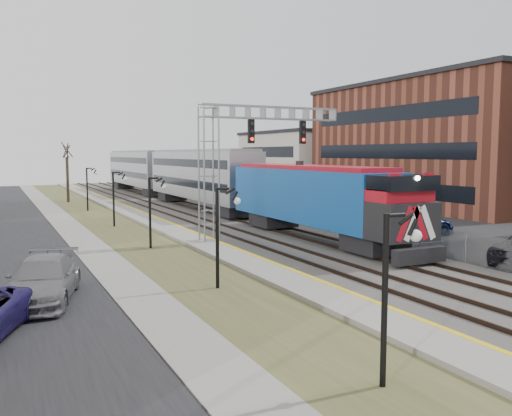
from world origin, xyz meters
TOP-DOWN VIEW (x-y plane):
  - street_west at (-11.50, 35.00)m, footprint 7.00×120.00m
  - sidewalk at (-7.00, 35.00)m, footprint 2.00×120.00m
  - grass_median at (-4.00, 35.00)m, footprint 4.00×120.00m
  - platform at (-1.00, 35.00)m, footprint 2.00×120.00m
  - ballast_bed at (4.00, 35.00)m, footprint 8.00×120.00m
  - parking_lot at (16.00, 35.00)m, footprint 16.00×120.00m
  - platform_edge at (-0.12, 35.00)m, footprint 0.24×120.00m
  - track_near at (2.00, 35.00)m, footprint 1.58×120.00m
  - track_far at (5.50, 35.00)m, footprint 1.58×120.00m
  - train at (5.50, 50.06)m, footprint 3.00×63.05m
  - signal_gantry at (1.22, 27.99)m, footprint 9.00×1.07m
  - lampposts at (-4.00, 18.29)m, footprint 0.14×62.14m
  - fence at (8.20, 35.00)m, footprint 0.04×120.00m
  - car_lot_d at (12.80, 25.82)m, footprint 5.99×3.70m
  - car_lot_e at (12.28, 34.00)m, footprint 4.78×1.92m
  - car_lot_f at (12.96, 43.64)m, footprint 4.75×2.08m
  - car_street_b at (-10.32, 19.04)m, footprint 3.51×5.73m

SIDE VIEW (x-z plane):
  - street_west at x=-11.50m, z-range 0.00..0.04m
  - parking_lot at x=16.00m, z-range 0.00..0.04m
  - grass_median at x=-4.00m, z-range 0.00..0.06m
  - sidewalk at x=-7.00m, z-range 0.00..0.08m
  - ballast_bed at x=4.00m, z-range 0.00..0.20m
  - platform at x=-1.00m, z-range 0.00..0.24m
  - platform_edge at x=-0.12m, z-range 0.24..0.25m
  - track_near at x=2.00m, z-range 0.20..0.35m
  - track_far at x=5.50m, z-range 0.20..0.35m
  - car_lot_f at x=12.96m, z-range 0.00..1.52m
  - car_street_b at x=-10.32m, z-range 0.00..1.55m
  - fence at x=8.20m, z-range 0.00..1.60m
  - car_lot_d at x=12.80m, z-range 0.00..1.62m
  - car_lot_e at x=12.28m, z-range 0.00..1.63m
  - lampposts at x=-4.00m, z-range 0.00..4.00m
  - train at x=5.50m, z-range 0.22..5.55m
  - signal_gantry at x=1.22m, z-range 1.51..9.66m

